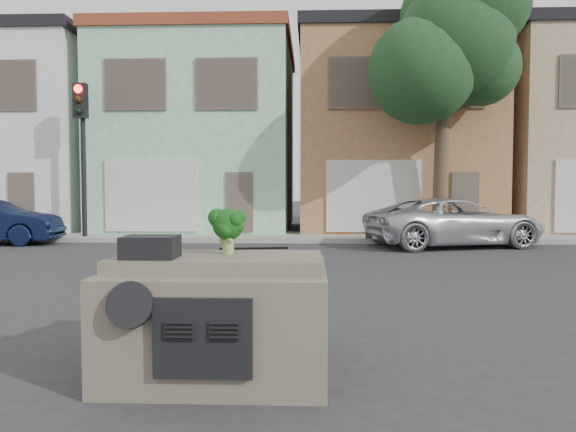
{
  "coord_description": "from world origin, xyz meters",
  "views": [
    {
      "loc": [
        0.86,
        -8.32,
        1.76
      ],
      "look_at": [
        0.5,
        0.5,
        1.3
      ],
      "focal_mm": 35.0,
      "sensor_mm": 36.0,
      "label": 1
    }
  ],
  "objects": [
    {
      "name": "silver_pickup",
      "position": [
        5.08,
        8.28,
        0.0
      ],
      "size": [
        5.63,
        3.69,
        1.44
      ],
      "primitive_type": "imported",
      "rotation": [
        0.0,
        0.0,
        1.84
      ],
      "color": "silver",
      "rests_on": "ground"
    },
    {
      "name": "townhouse_white",
      "position": [
        -11.0,
        14.5,
        3.77
      ],
      "size": [
        7.2,
        8.2,
        7.55
      ],
      "primitive_type": "cube",
      "color": "white",
      "rests_on": "ground"
    },
    {
      "name": "tree_near",
      "position": [
        5.0,
        9.8,
        4.25
      ],
      "size": [
        4.4,
        4.0,
        8.5
      ],
      "primitive_type": "cube",
      "color": "#1E3F1F",
      "rests_on": "ground"
    },
    {
      "name": "broccoli",
      "position": [
        0.07,
        -3.01,
        1.34
      ],
      "size": [
        0.44,
        0.44,
        0.44
      ],
      "primitive_type": "cube",
      "rotation": [
        0.0,
        0.0,
        2.9
      ],
      "color": "#0F3B0F",
      "rests_on": "car_dashboard"
    },
    {
      "name": "instrument_hump",
      "position": [
        -0.58,
        -3.35,
        1.22
      ],
      "size": [
        0.48,
        0.38,
        0.2
      ],
      "primitive_type": "cube",
      "color": "black",
      "rests_on": "car_dashboard"
    },
    {
      "name": "car_dashboard",
      "position": [
        0.0,
        -3.0,
        0.56
      ],
      "size": [
        2.0,
        1.8,
        1.12
      ],
      "primitive_type": "cube",
      "color": "#686050",
      "rests_on": "ground"
    },
    {
      "name": "wiper_arm",
      "position": [
        0.28,
        -2.62,
        1.13
      ],
      "size": [
        0.69,
        0.15,
        0.02
      ],
      "primitive_type": "cube",
      "rotation": [
        0.0,
        0.0,
        0.17
      ],
      "color": "black",
      "rests_on": "car_dashboard"
    },
    {
      "name": "traffic_signal",
      "position": [
        -6.5,
        9.5,
        2.55
      ],
      "size": [
        0.4,
        0.4,
        5.1
      ],
      "primitive_type": "cube",
      "color": "black",
      "rests_on": "ground"
    },
    {
      "name": "ground_plane",
      "position": [
        0.0,
        0.0,
        0.0
      ],
      "size": [
        120.0,
        120.0,
        0.0
      ],
      "primitive_type": "plane",
      "color": "#303033",
      "rests_on": "ground"
    },
    {
      "name": "townhouse_mint",
      "position": [
        -3.5,
        14.5,
        3.77
      ],
      "size": [
        7.2,
        8.2,
        7.55
      ],
      "primitive_type": "cube",
      "color": "#99D7A9",
      "rests_on": "ground"
    },
    {
      "name": "townhouse_tan",
      "position": [
        4.0,
        14.5,
        3.77
      ],
      "size": [
        7.2,
        8.2,
        7.55
      ],
      "primitive_type": "cube",
      "color": "#A37248",
      "rests_on": "ground"
    },
    {
      "name": "sidewalk",
      "position": [
        0.0,
        10.5,
        0.07
      ],
      "size": [
        40.0,
        3.0,
        0.15
      ],
      "primitive_type": "cube",
      "color": "gray",
      "rests_on": "ground"
    }
  ]
}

